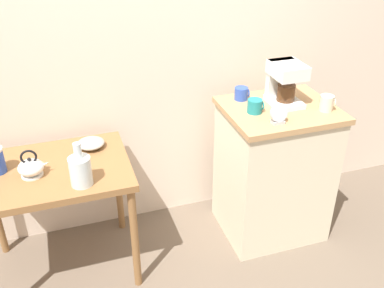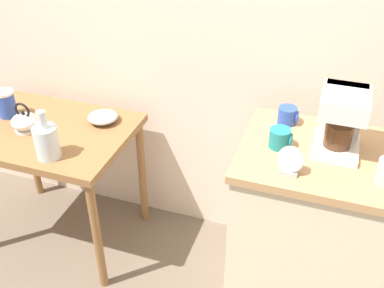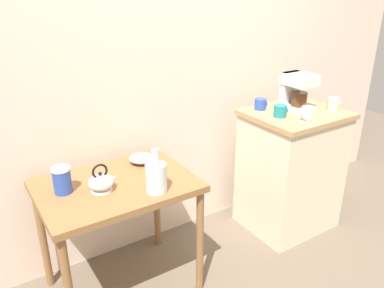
# 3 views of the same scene
# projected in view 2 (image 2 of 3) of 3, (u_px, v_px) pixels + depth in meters

# --- Properties ---
(ground_plane) EXTENTS (8.00, 8.00, 0.00)m
(ground_plane) POSITION_uv_depth(u_px,v_px,m) (151.00, 264.00, 2.56)
(ground_plane) COLOR #6B5B4C
(wooden_table) EXTENTS (0.85, 0.63, 0.74)m
(wooden_table) POSITION_uv_depth(u_px,v_px,m) (51.00, 144.00, 2.41)
(wooden_table) COLOR olive
(wooden_table) RESTS_ON ground_plane
(kitchen_counter) EXTENTS (0.67, 0.56, 0.93)m
(kitchen_counter) POSITION_uv_depth(u_px,v_px,m) (307.00, 234.00, 2.11)
(kitchen_counter) COLOR beige
(kitchen_counter) RESTS_ON ground_plane
(bowl_stoneware) EXTENTS (0.16, 0.16, 0.05)m
(bowl_stoneware) POSITION_uv_depth(u_px,v_px,m) (103.00, 117.00, 2.40)
(bowl_stoneware) COLOR #9E998C
(bowl_stoneware) RESTS_ON wooden_table
(teakettle) EXTENTS (0.17, 0.14, 0.16)m
(teakettle) POSITION_uv_depth(u_px,v_px,m) (25.00, 121.00, 2.32)
(teakettle) COLOR white
(teakettle) RESTS_ON wooden_table
(glass_carafe_vase) EXTENTS (0.11, 0.11, 0.24)m
(glass_carafe_vase) POSITION_uv_depth(u_px,v_px,m) (47.00, 141.00, 2.11)
(glass_carafe_vase) COLOR silver
(glass_carafe_vase) RESTS_ON wooden_table
(canister_enamel) EXTENTS (0.10, 0.10, 0.15)m
(canister_enamel) POSITION_uv_depth(u_px,v_px,m) (6.00, 104.00, 2.43)
(canister_enamel) COLOR #2D4CAD
(canister_enamel) RESTS_ON wooden_table
(coffee_maker) EXTENTS (0.18, 0.22, 0.26)m
(coffee_maker) POSITION_uv_depth(u_px,v_px,m) (342.00, 117.00, 1.81)
(coffee_maker) COLOR white
(coffee_maker) RESTS_ON kitchen_counter
(mug_dark_teal) EXTENTS (0.09, 0.09, 0.08)m
(mug_dark_teal) POSITION_uv_depth(u_px,v_px,m) (280.00, 138.00, 1.87)
(mug_dark_teal) COLOR teal
(mug_dark_teal) RESTS_ON kitchen_counter
(mug_blue) EXTENTS (0.09, 0.08, 0.08)m
(mug_blue) POSITION_uv_depth(u_px,v_px,m) (288.00, 116.00, 2.03)
(mug_blue) COLOR #2D4CAD
(mug_blue) RESTS_ON kitchen_counter
(table_clock) EXTENTS (0.10, 0.05, 0.11)m
(table_clock) POSITION_uv_depth(u_px,v_px,m) (290.00, 162.00, 1.71)
(table_clock) COLOR #B2B5BA
(table_clock) RESTS_ON kitchen_counter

